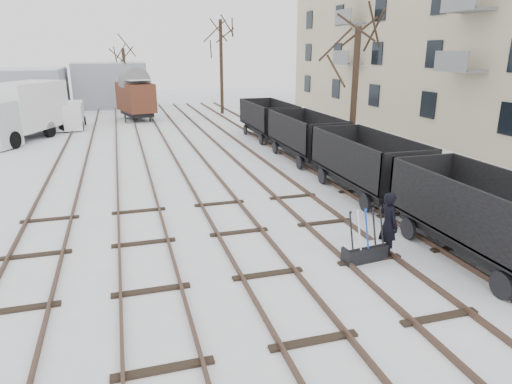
{
  "coord_description": "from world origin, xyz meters",
  "views": [
    {
      "loc": [
        -3.37,
        -10.23,
        5.65
      ],
      "look_at": [
        0.7,
        3.42,
        1.2
      ],
      "focal_mm": 32.0,
      "sensor_mm": 36.0,
      "label": 1
    }
  ],
  "objects_px": {
    "freight_wagon_a": "(484,230)",
    "panel_van": "(70,115)",
    "ground_frame": "(365,251)",
    "worker": "(388,225)",
    "lorry": "(20,111)",
    "box_van_wagon": "(136,96)"
  },
  "relations": [
    {
      "from": "worker",
      "to": "lorry",
      "type": "distance_m",
      "value": 25.85
    },
    {
      "from": "freight_wagon_a",
      "to": "box_van_wagon",
      "type": "relative_size",
      "value": 1.2
    },
    {
      "from": "box_van_wagon",
      "to": "panel_van",
      "type": "distance_m",
      "value": 5.91
    },
    {
      "from": "box_van_wagon",
      "to": "lorry",
      "type": "height_order",
      "value": "lorry"
    },
    {
      "from": "panel_van",
      "to": "worker",
      "type": "bearing_deg",
      "value": -69.38
    },
    {
      "from": "box_van_wagon",
      "to": "freight_wagon_a",
      "type": "bearing_deg",
      "value": -90.11
    },
    {
      "from": "ground_frame",
      "to": "worker",
      "type": "bearing_deg",
      "value": 0.91
    },
    {
      "from": "freight_wagon_a",
      "to": "box_van_wagon",
      "type": "height_order",
      "value": "box_van_wagon"
    },
    {
      "from": "freight_wagon_a",
      "to": "panel_van",
      "type": "distance_m",
      "value": 30.24
    },
    {
      "from": "worker",
      "to": "freight_wagon_a",
      "type": "height_order",
      "value": "freight_wagon_a"
    },
    {
      "from": "ground_frame",
      "to": "freight_wagon_a",
      "type": "relative_size",
      "value": 0.26
    },
    {
      "from": "freight_wagon_a",
      "to": "lorry",
      "type": "bearing_deg",
      "value": 123.67
    },
    {
      "from": "freight_wagon_a",
      "to": "panel_van",
      "type": "height_order",
      "value": "freight_wagon_a"
    },
    {
      "from": "ground_frame",
      "to": "box_van_wagon",
      "type": "xyz_separation_m",
      "value": [
        -4.83,
        29.5,
        1.67
      ]
    },
    {
      "from": "freight_wagon_a",
      "to": "panel_van",
      "type": "xyz_separation_m",
      "value": [
        -12.95,
        27.32,
        0.07
      ]
    },
    {
      "from": "worker",
      "to": "freight_wagon_a",
      "type": "relative_size",
      "value": 0.33
    },
    {
      "from": "ground_frame",
      "to": "panel_van",
      "type": "height_order",
      "value": "panel_van"
    },
    {
      "from": "ground_frame",
      "to": "worker",
      "type": "relative_size",
      "value": 0.78
    },
    {
      "from": "worker",
      "to": "freight_wagon_a",
      "type": "distance_m",
      "value": 2.58
    },
    {
      "from": "ground_frame",
      "to": "freight_wagon_a",
      "type": "bearing_deg",
      "value": -22.07
    },
    {
      "from": "worker",
      "to": "panel_van",
      "type": "bearing_deg",
      "value": 16.37
    },
    {
      "from": "worker",
      "to": "freight_wagon_a",
      "type": "xyz_separation_m",
      "value": [
        2.39,
        -0.97,
        -0.05
      ]
    }
  ]
}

